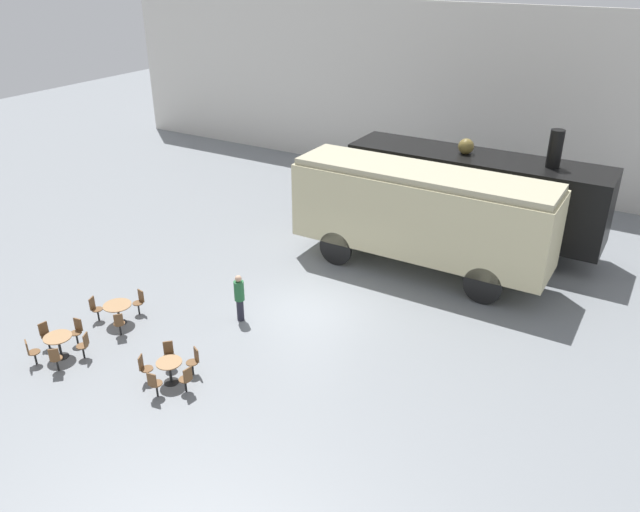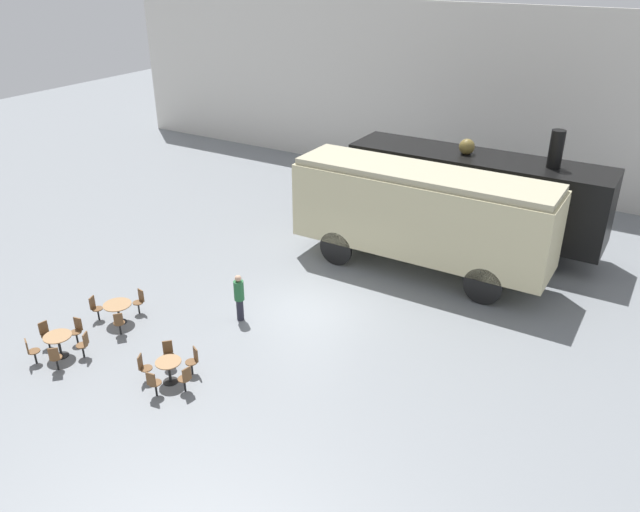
{
  "view_description": "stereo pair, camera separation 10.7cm",
  "coord_description": "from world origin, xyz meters",
  "px_view_note": "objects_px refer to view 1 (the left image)",
  "views": [
    {
      "loc": [
        9.86,
        -15.81,
        11.25
      ],
      "look_at": [
        -0.16,
        1.0,
        1.6
      ],
      "focal_mm": 35.0,
      "sensor_mm": 36.0,
      "label": 1
    },
    {
      "loc": [
        9.95,
        -15.76,
        11.25
      ],
      "look_at": [
        -0.16,
        1.0,
        1.6
      ],
      "focal_mm": 35.0,
      "sensor_mm": 36.0,
      "label": 2
    }
  ],
  "objects_px": {
    "steam_locomotive": "(474,191)",
    "cafe_table_far": "(118,308)",
    "passenger_coach_vintage": "(421,212)",
    "cafe_table_near": "(58,341)",
    "cafe_table_mid": "(170,367)",
    "cafe_chair_0": "(55,358)",
    "visitor_person": "(239,296)"
  },
  "relations": [
    {
      "from": "cafe_table_near",
      "to": "passenger_coach_vintage",
      "type": "bearing_deg",
      "value": 57.11
    },
    {
      "from": "passenger_coach_vintage",
      "to": "cafe_table_far",
      "type": "bearing_deg",
      "value": -128.98
    },
    {
      "from": "cafe_table_far",
      "to": "cafe_chair_0",
      "type": "height_order",
      "value": "cafe_chair_0"
    },
    {
      "from": "steam_locomotive",
      "to": "cafe_table_far",
      "type": "relative_size",
      "value": 11.41
    },
    {
      "from": "cafe_table_mid",
      "to": "cafe_chair_0",
      "type": "xyz_separation_m",
      "value": [
        -3.22,
        -1.35,
        -0.02
      ]
    },
    {
      "from": "cafe_table_mid",
      "to": "passenger_coach_vintage",
      "type": "bearing_deg",
      "value": 71.93
    },
    {
      "from": "steam_locomotive",
      "to": "cafe_table_mid",
      "type": "relative_size",
      "value": 14.16
    },
    {
      "from": "steam_locomotive",
      "to": "cafe_table_far",
      "type": "distance_m",
      "value": 14.7
    },
    {
      "from": "cafe_table_far",
      "to": "cafe_table_mid",
      "type": "bearing_deg",
      "value": -22.14
    },
    {
      "from": "cafe_table_near",
      "to": "cafe_table_far",
      "type": "height_order",
      "value": "cafe_table_near"
    },
    {
      "from": "cafe_chair_0",
      "to": "visitor_person",
      "type": "distance_m",
      "value": 5.87
    },
    {
      "from": "cafe_table_far",
      "to": "steam_locomotive",
      "type": "bearing_deg",
      "value": 57.2
    },
    {
      "from": "passenger_coach_vintage",
      "to": "cafe_table_near",
      "type": "distance_m",
      "value": 13.2
    },
    {
      "from": "steam_locomotive",
      "to": "passenger_coach_vintage",
      "type": "height_order",
      "value": "steam_locomotive"
    },
    {
      "from": "passenger_coach_vintage",
      "to": "cafe_table_mid",
      "type": "bearing_deg",
      "value": -108.07
    },
    {
      "from": "visitor_person",
      "to": "cafe_table_near",
      "type": "bearing_deg",
      "value": -127.05
    },
    {
      "from": "cafe_table_mid",
      "to": "cafe_table_far",
      "type": "bearing_deg",
      "value": 157.86
    },
    {
      "from": "passenger_coach_vintage",
      "to": "cafe_table_near",
      "type": "bearing_deg",
      "value": -122.89
    },
    {
      "from": "cafe_table_near",
      "to": "cafe_chair_0",
      "type": "xyz_separation_m",
      "value": [
        0.56,
        -0.56,
        -0.07
      ]
    },
    {
      "from": "cafe_table_far",
      "to": "visitor_person",
      "type": "distance_m",
      "value": 4.05
    },
    {
      "from": "cafe_table_mid",
      "to": "cafe_table_far",
      "type": "height_order",
      "value": "cafe_table_mid"
    },
    {
      "from": "passenger_coach_vintage",
      "to": "cafe_table_mid",
      "type": "height_order",
      "value": "passenger_coach_vintage"
    },
    {
      "from": "cafe_table_far",
      "to": "cafe_chair_0",
      "type": "bearing_deg",
      "value": -80.39
    },
    {
      "from": "cafe_table_mid",
      "to": "cafe_table_near",
      "type": "bearing_deg",
      "value": -168.21
    },
    {
      "from": "steam_locomotive",
      "to": "passenger_coach_vintage",
      "type": "relative_size",
      "value": 1.07
    },
    {
      "from": "passenger_coach_vintage",
      "to": "visitor_person",
      "type": "relative_size",
      "value": 5.83
    },
    {
      "from": "cafe_table_near",
      "to": "visitor_person",
      "type": "relative_size",
      "value": 0.5
    },
    {
      "from": "cafe_table_mid",
      "to": "cafe_chair_0",
      "type": "relative_size",
      "value": 0.85
    },
    {
      "from": "steam_locomotive",
      "to": "cafe_chair_0",
      "type": "relative_size",
      "value": 12.1
    },
    {
      "from": "steam_locomotive",
      "to": "cafe_table_far",
      "type": "bearing_deg",
      "value": -122.8
    },
    {
      "from": "cafe_table_near",
      "to": "cafe_table_mid",
      "type": "height_order",
      "value": "cafe_table_near"
    },
    {
      "from": "passenger_coach_vintage",
      "to": "visitor_person",
      "type": "bearing_deg",
      "value": -119.7
    }
  ]
}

